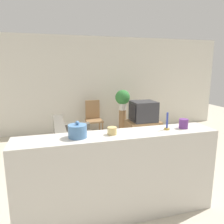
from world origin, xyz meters
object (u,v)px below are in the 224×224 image
(television, at_px, (143,111))
(wooden_chair, at_px, (93,117))
(potted_plant, at_px, (123,98))
(couch, at_px, (75,150))
(decorative_bowl, at_px, (77,131))

(television, bearing_deg, wooden_chair, 142.21)
(potted_plant, bearing_deg, couch, -134.52)
(potted_plant, relative_size, decorative_bowl, 2.60)
(television, height_order, potted_plant, potted_plant)
(couch, relative_size, decorative_bowl, 9.72)
(couch, distance_m, potted_plant, 2.24)
(potted_plant, bearing_deg, decorative_bowl, -116.92)
(couch, bearing_deg, television, 25.83)
(television, distance_m, potted_plant, 0.76)
(couch, bearing_deg, wooden_chair, 67.55)
(couch, height_order, decorative_bowl, decorative_bowl)
(couch, xyz_separation_m, wooden_chair, (0.72, 1.73, 0.23))
(potted_plant, xyz_separation_m, decorative_bowl, (-1.62, -3.19, 0.13))
(couch, distance_m, decorative_bowl, 1.90)
(decorative_bowl, bearing_deg, television, 52.67)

